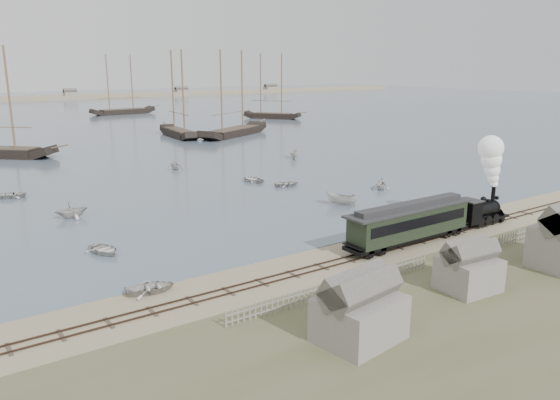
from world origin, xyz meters
TOP-DOWN VIEW (x-y plane):
  - ground at (0.00, 0.00)m, footprint 600.00×600.00m
  - harbor_water at (0.00, 170.00)m, footprint 600.00×336.00m
  - rail_track at (0.00, -2.00)m, footprint 120.00×1.80m
  - picket_fence_west at (-6.50, -7.00)m, footprint 19.00×0.10m
  - picket_fence_east at (12.50, -7.50)m, footprint 15.00×0.10m
  - shed_left at (-10.00, -13.00)m, footprint 5.00×4.00m
  - shed_mid at (2.00, -12.00)m, footprint 4.00×3.50m
  - locomotive at (18.68, -2.00)m, footprint 7.27×2.71m
  - passenger_coach at (6.54, -2.00)m, footprint 14.58×2.81m
  - beached_dinghy at (-17.77, 1.24)m, footprint 3.27×4.14m
  - rowboat_0 at (-18.00, 11.68)m, footprint 4.26×3.53m
  - rowboat_1 at (-17.24, 25.51)m, footprint 3.11×3.58m
  - rowboat_2 at (10.79, 12.54)m, footprint 4.24×3.16m
  - rowboat_3 at (11.72, 25.02)m, footprint 3.22×3.99m
  - rowboat_4 at (20.99, 16.09)m, footprint 3.79×3.92m
  - rowboat_5 at (26.17, 43.26)m, footprint 3.98×3.02m
  - rowboat_6 at (-21.34, 39.58)m, footprint 3.91×4.67m
  - rowboat_7 at (4.06, 45.40)m, footprint 3.00×2.60m
  - rowboat_8 at (9.34, 30.36)m, footprint 4.33×3.49m
  - schooner_3 at (21.99, 83.06)m, footprint 6.04×18.84m
  - schooner_4 at (33.70, 77.66)m, footprint 23.85×16.36m
  - schooner_5 at (64.83, 107.44)m, footprint 13.84×17.06m
  - schooner_8 at (31.78, 149.70)m, footprint 22.52×7.16m

SIDE VIEW (x-z plane):
  - ground at x=0.00m, z-range 0.00..0.00m
  - picket_fence_west at x=-6.50m, z-range -0.60..0.60m
  - picket_fence_east at x=12.50m, z-range -0.60..0.60m
  - shed_left at x=-10.00m, z-range -2.05..2.05m
  - shed_mid at x=2.00m, z-range -1.80..1.80m
  - harbor_water at x=0.00m, z-range 0.00..0.06m
  - rail_track at x=0.00m, z-range -0.04..0.12m
  - beached_dinghy at x=-17.77m, z-range 0.00..0.78m
  - rowboat_3 at x=11.72m, z-range 0.06..0.79m
  - rowboat_0 at x=-18.00m, z-range 0.06..0.82m
  - rowboat_8 at x=9.34m, z-range 0.06..0.85m
  - rowboat_6 at x=-21.34m, z-range 0.06..0.89m
  - rowboat_5 at x=26.17m, z-range 0.06..1.51m
  - rowboat_2 at x=10.79m, z-range 0.06..1.60m
  - rowboat_7 at x=4.06m, z-range 0.06..1.63m
  - rowboat_4 at x=20.99m, z-range 0.06..1.64m
  - rowboat_1 at x=-17.24m, z-range 0.06..1.90m
  - passenger_coach at x=6.54m, z-range 0.46..4.00m
  - locomotive at x=18.68m, z-range -0.34..8.71m
  - schooner_3 at x=21.99m, z-range 0.06..20.06m
  - schooner_4 at x=33.70m, z-range 0.06..20.06m
  - schooner_5 at x=64.83m, z-range 0.06..20.06m
  - schooner_8 at x=31.78m, z-range 0.06..20.06m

